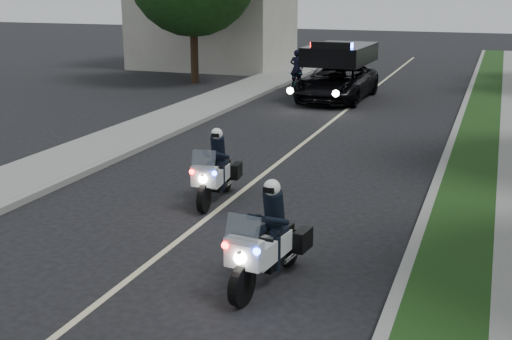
# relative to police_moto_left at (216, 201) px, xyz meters

# --- Properties ---
(ground) EXTENTS (120.00, 120.00, 0.00)m
(ground) POSITION_rel_police_moto_left_xyz_m (0.29, -3.80, 0.00)
(ground) COLOR black
(ground) RESTS_ON ground
(curb_right) EXTENTS (0.20, 60.00, 0.15)m
(curb_right) POSITION_rel_police_moto_left_xyz_m (4.39, 6.20, 0.07)
(curb_right) COLOR gray
(curb_right) RESTS_ON ground
(grass_verge) EXTENTS (1.20, 60.00, 0.16)m
(grass_verge) POSITION_rel_police_moto_left_xyz_m (5.09, 6.20, 0.08)
(grass_verge) COLOR #193814
(grass_verge) RESTS_ON ground
(curb_left) EXTENTS (0.20, 60.00, 0.15)m
(curb_left) POSITION_rel_police_moto_left_xyz_m (-3.81, 6.20, 0.07)
(curb_left) COLOR gray
(curb_left) RESTS_ON ground
(sidewalk_left) EXTENTS (2.00, 60.00, 0.16)m
(sidewalk_left) POSITION_rel_police_moto_left_xyz_m (-4.91, 6.20, 0.08)
(sidewalk_left) COLOR gray
(sidewalk_left) RESTS_ON ground
(building_far) EXTENTS (8.00, 6.00, 7.00)m
(building_far) POSITION_rel_police_moto_left_xyz_m (-9.71, 22.20, 3.50)
(building_far) COLOR #A8A396
(building_far) RESTS_ON ground
(lane_marking) EXTENTS (0.12, 50.00, 0.01)m
(lane_marking) POSITION_rel_police_moto_left_xyz_m (0.29, 6.20, 0.00)
(lane_marking) COLOR #BFB78C
(lane_marking) RESTS_ON ground
(police_moto_left) EXTENTS (0.83, 1.91, 1.58)m
(police_moto_left) POSITION_rel_police_moto_left_xyz_m (0.00, 0.00, 0.00)
(police_moto_left) COLOR silver
(police_moto_left) RESTS_ON ground
(police_moto_right) EXTENTS (0.93, 2.03, 1.66)m
(police_moto_right) POSITION_rel_police_moto_left_xyz_m (2.40, -3.52, 0.00)
(police_moto_right) COLOR silver
(police_moto_right) RESTS_ON ground
(police_suv) EXTENTS (2.62, 5.34, 2.56)m
(police_suv) POSITION_rel_police_moto_left_xyz_m (-0.59, 13.65, 0.00)
(police_suv) COLOR black
(police_suv) RESTS_ON ground
(bicycle) EXTENTS (0.73, 1.66, 0.84)m
(bicycle) POSITION_rel_police_moto_left_xyz_m (-2.80, 15.37, 0.00)
(bicycle) COLOR black
(bicycle) RESTS_ON ground
(cyclist) EXTENTS (0.58, 0.39, 1.59)m
(cyclist) POSITION_rel_police_moto_left_xyz_m (-2.80, 15.37, 0.00)
(cyclist) COLOR black
(cyclist) RESTS_ON ground
(tree_left_near) EXTENTS (7.53, 7.53, 9.99)m
(tree_left_near) POSITION_rel_police_moto_left_xyz_m (-7.99, 16.00, 0.00)
(tree_left_near) COLOR #194115
(tree_left_near) RESTS_ON ground
(tree_left_far) EXTENTS (6.20, 6.20, 8.39)m
(tree_left_far) POSITION_rel_police_moto_left_xyz_m (-8.84, 22.55, 0.00)
(tree_left_far) COLOR black
(tree_left_far) RESTS_ON ground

